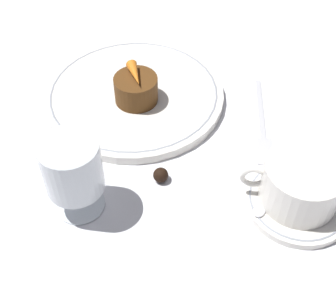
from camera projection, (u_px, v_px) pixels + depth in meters
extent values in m
plane|color=white|center=(145.00, 107.00, 0.72)|extent=(3.00, 3.00, 0.00)
cylinder|color=white|center=(134.00, 95.00, 0.73)|extent=(0.28, 0.28, 0.01)
torus|color=#999EA8|center=(134.00, 92.00, 0.73)|extent=(0.26, 0.26, 0.00)
cylinder|color=white|center=(297.00, 202.00, 0.59)|extent=(0.13, 0.13, 0.01)
torus|color=#999EA8|center=(298.00, 200.00, 0.59)|extent=(0.12, 0.12, 0.00)
cylinder|color=white|center=(302.00, 183.00, 0.57)|extent=(0.10, 0.10, 0.06)
cylinder|color=#331E0F|center=(302.00, 181.00, 0.57)|extent=(0.08, 0.08, 0.05)
torus|color=white|center=(254.00, 177.00, 0.57)|extent=(0.03, 0.01, 0.04)
cube|color=silver|center=(271.00, 180.00, 0.61)|extent=(0.03, 0.08, 0.00)
ellipsoid|color=silver|center=(259.00, 210.00, 0.57)|extent=(0.02, 0.03, 0.00)
cylinder|color=silver|center=(81.00, 204.00, 0.59)|extent=(0.06, 0.06, 0.01)
cylinder|color=silver|center=(78.00, 194.00, 0.58)|extent=(0.01, 0.01, 0.04)
cylinder|color=silver|center=(72.00, 167.00, 0.54)|extent=(0.07, 0.07, 0.07)
cylinder|color=#5B0F1E|center=(74.00, 174.00, 0.55)|extent=(0.06, 0.06, 0.04)
cube|color=silver|center=(260.00, 108.00, 0.72)|extent=(0.01, 0.13, 0.01)
cube|color=silver|center=(265.00, 151.00, 0.66)|extent=(0.02, 0.05, 0.01)
cylinder|color=#563314|center=(136.00, 88.00, 0.70)|extent=(0.07, 0.07, 0.04)
cone|color=orange|center=(135.00, 73.00, 0.68)|extent=(0.03, 0.05, 0.02)
sphere|color=black|center=(161.00, 175.00, 0.62)|extent=(0.02, 0.02, 0.02)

